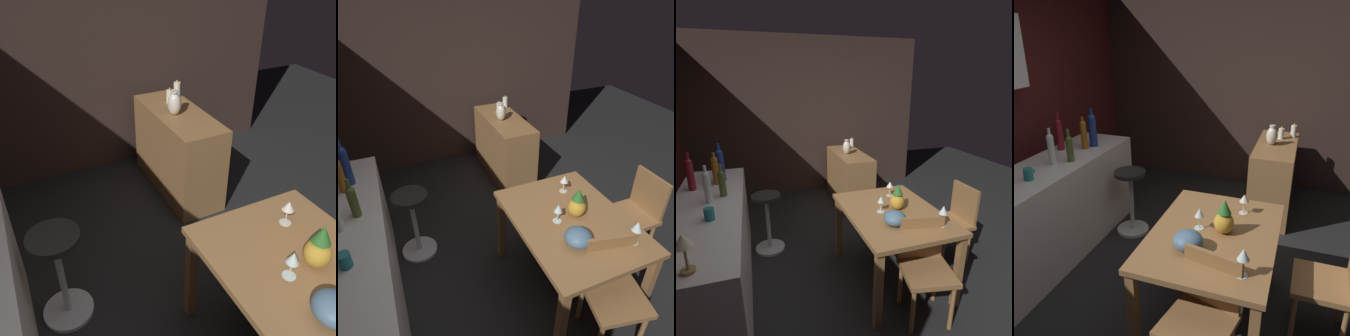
% 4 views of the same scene
% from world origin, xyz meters
% --- Properties ---
extents(ground_plane, '(9.00, 9.00, 0.00)m').
position_xyz_m(ground_plane, '(0.00, 0.00, 0.00)').
color(ground_plane, black).
extents(wall_side_right, '(0.10, 4.40, 2.60)m').
position_xyz_m(wall_side_right, '(2.55, 0.30, 1.30)').
color(wall_side_right, '#33231E').
rests_on(wall_side_right, ground_plane).
extents(dining_table, '(1.15, 0.86, 0.74)m').
position_xyz_m(dining_table, '(-0.13, -0.20, 0.64)').
color(dining_table, olive).
rests_on(dining_table, ground_plane).
extents(kitchen_counter, '(2.10, 0.60, 0.90)m').
position_xyz_m(kitchen_counter, '(0.17, 1.44, 0.45)').
color(kitchen_counter, silver).
rests_on(kitchen_counter, ground_plane).
extents(sideboard_cabinet, '(1.10, 0.44, 0.82)m').
position_xyz_m(sideboard_cabinet, '(1.77, -0.43, 0.41)').
color(sideboard_cabinet, olive).
rests_on(sideboard_cabinet, ground_plane).
extents(chair_near_window, '(0.47, 0.47, 0.84)m').
position_xyz_m(chair_near_window, '(-0.60, -0.26, 0.47)').
color(chair_near_window, olive).
rests_on(chair_near_window, ground_plane).
extents(chair_by_doorway, '(0.40, 0.40, 0.85)m').
position_xyz_m(chair_by_doorway, '(-0.03, -1.01, 0.47)').
color(chair_by_doorway, olive).
rests_on(chair_by_doorway, ground_plane).
extents(bar_stool, '(0.34, 0.34, 0.69)m').
position_xyz_m(bar_stool, '(0.76, 0.92, 0.37)').
color(bar_stool, '#262323').
rests_on(bar_stool, ground_plane).
extents(wine_glass_left, '(0.07, 0.07, 0.16)m').
position_xyz_m(wine_glass_left, '(0.22, -0.34, 0.86)').
color(wine_glass_left, silver).
rests_on(wine_glass_left, dining_table).
extents(wine_glass_right, '(0.07, 0.07, 0.16)m').
position_xyz_m(wine_glass_right, '(-0.10, -0.09, 0.86)').
color(wine_glass_right, silver).
rests_on(wine_glass_right, dining_table).
extents(wine_glass_center, '(0.07, 0.07, 0.19)m').
position_xyz_m(wine_glass_center, '(-0.51, -0.47, 0.88)').
color(wine_glass_center, silver).
rests_on(wine_glass_center, dining_table).
extents(pineapple_centerpiece, '(0.14, 0.14, 0.25)m').
position_xyz_m(pineapple_centerpiece, '(-0.10, -0.26, 0.85)').
color(pineapple_centerpiece, gold).
rests_on(pineapple_centerpiece, dining_table).
extents(fruit_bowl, '(0.20, 0.20, 0.13)m').
position_xyz_m(fruit_bowl, '(-0.37, -0.09, 0.80)').
color(fruit_bowl, slate).
rests_on(fruit_bowl, dining_table).
extents(wine_bottle_olive, '(0.06, 0.06, 0.31)m').
position_xyz_m(wine_bottle_olive, '(0.36, 1.30, 1.04)').
color(wine_bottle_olive, '#475623').
rests_on(wine_bottle_olive, kitchen_counter).
extents(wine_bottle_cobalt, '(0.08, 0.08, 0.40)m').
position_xyz_m(wine_bottle_cobalt, '(0.81, 1.34, 1.09)').
color(wine_bottle_cobalt, navy).
rests_on(wine_bottle_cobalt, kitchen_counter).
extents(wine_bottle_amber, '(0.06, 0.06, 0.33)m').
position_xyz_m(wine_bottle_amber, '(0.71, 1.39, 1.06)').
color(wine_bottle_amber, '#8C5114').
rests_on(wine_bottle_amber, kitchen_counter).
extents(cup_teal, '(0.11, 0.08, 0.10)m').
position_xyz_m(cup_teal, '(-0.11, 1.37, 0.95)').
color(cup_teal, teal).
rests_on(cup_teal, kitchen_counter).
extents(pillar_candle_tall, '(0.07, 0.07, 0.17)m').
position_xyz_m(pillar_candle_tall, '(2.10, -0.59, 0.89)').
color(pillar_candle_tall, white).
rests_on(pillar_candle_tall, sideboard_cabinet).
extents(pillar_candle_short, '(0.06, 0.06, 0.15)m').
position_xyz_m(pillar_candle_short, '(1.99, -0.45, 0.88)').
color(pillar_candle_short, white).
rests_on(pillar_candle_short, sideboard_cabinet).
extents(vase_ceramic_ivory, '(0.12, 0.12, 0.23)m').
position_xyz_m(vase_ceramic_ivory, '(1.73, -0.37, 0.93)').
color(vase_ceramic_ivory, beige).
rests_on(vase_ceramic_ivory, sideboard_cabinet).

